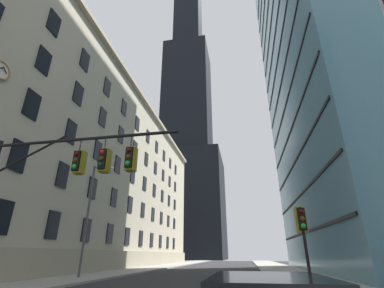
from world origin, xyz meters
TOP-DOWN VIEW (x-y plane):
  - station_building at (-18.03, 28.46)m, footprint 14.74×68.92m
  - dark_skyscraper at (-17.82, 99.81)m, footprint 29.68×29.68m
  - glass_office_midrise at (18.54, 25.43)m, footprint 15.18×31.21m
  - traffic_signal_mast at (-2.89, 2.82)m, footprint 8.95×0.63m
  - traffic_light_near_right at (6.79, 5.05)m, footprint 0.40×0.63m
  - street_lamppost at (-8.08, 13.55)m, footprint 1.94×0.32m

SIDE VIEW (x-z plane):
  - traffic_light_near_right at x=6.79m, z-range 1.18..4.67m
  - traffic_signal_mast at x=-2.89m, z-range 1.66..8.37m
  - street_lamppost at x=-8.08m, z-range 0.87..9.76m
  - station_building at x=-18.03m, z-range -0.02..26.79m
  - glass_office_midrise at x=18.54m, z-range 0.00..57.90m
  - dark_skyscraper at x=-17.82m, z-range -40.14..155.17m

